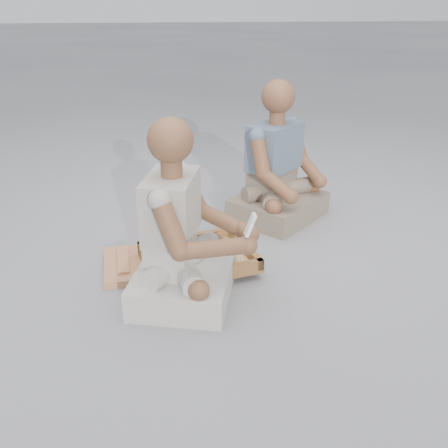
{
  "coord_description": "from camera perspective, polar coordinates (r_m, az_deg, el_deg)",
  "views": [
    {
      "loc": [
        -0.31,
        -2.07,
        1.31
      ],
      "look_at": [
        -0.03,
        0.14,
        0.3
      ],
      "focal_mm": 40.0,
      "sensor_mm": 36.0,
      "label": 1
    }
  ],
  "objects": [
    {
      "name": "chisel_8",
      "position": [
        2.71,
        0.41,
        -2.62
      ],
      "size": [
        0.11,
        0.2,
        0.02
      ],
      "rotation": [
        0.0,
        0.0,
        1.11
      ],
      "color": "silver",
      "rests_on": "tool_tray"
    },
    {
      "name": "companion",
      "position": [
        3.21,
        6.2,
        5.7
      ],
      "size": [
        0.72,
        0.71,
        0.88
      ],
      "rotation": [
        0.0,
        0.0,
        3.9
      ],
      "color": "#7A6E58",
      "rests_on": "ground"
    },
    {
      "name": "wood_chip_6",
      "position": [
        2.83,
        0.94,
        -3.22
      ],
      "size": [
        0.02,
        0.02,
        0.0
      ],
      "primitive_type": "cube",
      "rotation": [
        0.0,
        0.0,
        3.1
      ],
      "color": "tan",
      "rests_on": "ground"
    },
    {
      "name": "chisel_5",
      "position": [
        2.74,
        -3.87,
        -2.68
      ],
      "size": [
        0.18,
        0.16,
        0.02
      ],
      "rotation": [
        0.0,
        0.0,
        0.71
      ],
      "color": "silver",
      "rests_on": "tool_tray"
    },
    {
      "name": "wood_chip_1",
      "position": [
        2.7,
        0.74,
        -4.71
      ],
      "size": [
        0.02,
        0.02,
        0.0
      ],
      "primitive_type": "cube",
      "rotation": [
        0.0,
        0.0,
        1.35
      ],
      "color": "tan",
      "rests_on": "ground"
    },
    {
      "name": "wood_chip_3",
      "position": [
        2.88,
        -9.18,
        -3.05
      ],
      "size": [
        0.02,
        0.02,
        0.0
      ],
      "primitive_type": "cube",
      "rotation": [
        0.0,
        0.0,
        2.24
      ],
      "color": "tan",
      "rests_on": "ground"
    },
    {
      "name": "wood_chip_5",
      "position": [
        2.61,
        -8.15,
        -6.09
      ],
      "size": [
        0.02,
        0.02,
        0.0
      ],
      "primitive_type": "cube",
      "rotation": [
        0.0,
        0.0,
        0.55
      ],
      "color": "tan",
      "rests_on": "ground"
    },
    {
      "name": "chisel_6",
      "position": [
        2.51,
        -3.4,
        -5.3
      ],
      "size": [
        0.19,
        0.15,
        0.02
      ],
      "rotation": [
        0.0,
        0.0,
        -0.66
      ],
      "color": "silver",
      "rests_on": "tool_tray"
    },
    {
      "name": "chisel_4",
      "position": [
        2.6,
        -2.31,
        -3.93
      ],
      "size": [
        0.15,
        0.19,
        0.02
      ],
      "rotation": [
        0.0,
        0.0,
        0.92
      ],
      "color": "silver",
      "rests_on": "tool_tray"
    },
    {
      "name": "mobile_phone",
      "position": [
        2.17,
        3.01,
        -0.1
      ],
      "size": [
        0.05,
        0.04,
        0.1
      ],
      "rotation": [
        -0.35,
        0.0,
        -1.56
      ],
      "color": "white",
      "rests_on": "craftsman"
    },
    {
      "name": "wood_chip_4",
      "position": [
        2.59,
        -4.98,
        -6.18
      ],
      "size": [
        0.02,
        0.02,
        0.0
      ],
      "primitive_type": "cube",
      "rotation": [
        0.0,
        0.0,
        1.36
      ],
      "color": "tan",
      "rests_on": "ground"
    },
    {
      "name": "chisel_10",
      "position": [
        2.75,
        -1.24,
        -2.54
      ],
      "size": [
        0.19,
        0.15,
        0.02
      ],
      "rotation": [
        0.0,
        0.0,
        0.64
      ],
      "color": "silver",
      "rests_on": "tool_tray"
    },
    {
      "name": "wood_chip_2",
      "position": [
        3.02,
        1.29,
        -1.34
      ],
      "size": [
        0.02,
        0.02,
        0.0
      ],
      "primitive_type": "cube",
      "rotation": [
        0.0,
        0.0,
        1.28
      ],
      "color": "tan",
      "rests_on": "ground"
    },
    {
      "name": "chisel_9",
      "position": [
        2.73,
        0.5,
        -2.69
      ],
      "size": [
        0.17,
        0.17,
        0.02
      ],
      "rotation": [
        0.0,
        0.0,
        0.79
      ],
      "color": "silver",
      "rests_on": "tool_tray"
    },
    {
      "name": "wood_chip_7",
      "position": [
        2.77,
        3.76,
        -3.93
      ],
      "size": [
        0.02,
        0.02,
        0.0
      ],
      "primitive_type": "cube",
      "rotation": [
        0.0,
        0.0,
        2.25
      ],
      "color": "tan",
      "rests_on": "ground"
    },
    {
      "name": "chisel_11",
      "position": [
        2.77,
        -1.04,
        -2.18
      ],
      "size": [
        0.18,
        0.15,
        0.02
      ],
      "rotation": [
        0.0,
        0.0,
        0.66
      ],
      "color": "silver",
      "rests_on": "tool_tray"
    },
    {
      "name": "chisel_0",
      "position": [
        2.68,
        0.0,
        -2.92
      ],
      "size": [
        0.22,
        0.04,
        0.02
      ],
      "rotation": [
        0.0,
        0.0,
        -0.09
      ],
      "color": "silver",
      "rests_on": "tool_tray"
    },
    {
      "name": "chisel_7",
      "position": [
        2.71,
        -1.24,
        -2.56
      ],
      "size": [
        0.12,
        0.2,
        0.02
      ],
      "rotation": [
        0.0,
        0.0,
        1.06
      ],
      "color": "silver",
      "rests_on": "tool_tray"
    },
    {
      "name": "carved_panel",
      "position": [
        2.71,
        -7.26,
        -4.31
      ],
      "size": [
        0.62,
        0.44,
        0.04
      ],
      "primitive_type": "cube",
      "rotation": [
        0.0,
        0.0,
        0.08
      ],
      "color": "#9D633D",
      "rests_on": "ground"
    },
    {
      "name": "chisel_3",
      "position": [
        2.69,
        0.37,
        -3.11
      ],
      "size": [
        0.22,
        0.06,
        0.02
      ],
      "rotation": [
        0.0,
        0.0,
        0.18
      ],
      "color": "silver",
      "rests_on": "tool_tray"
    },
    {
      "name": "wood_chip_0",
      "position": [
        2.8,
        -3.61,
        -3.54
      ],
      "size": [
        0.02,
        0.02,
        0.0
      ],
      "primitive_type": "cube",
      "rotation": [
        0.0,
        0.0,
        2.33
      ],
      "color": "tan",
      "rests_on": "ground"
    },
    {
      "name": "chisel_1",
      "position": [
        2.64,
        -3.76,
        -3.72
      ],
      "size": [
        0.21,
        0.11,
        0.02
      ],
      "rotation": [
        0.0,
        0.0,
        -0.43
      ],
      "color": "silver",
      "rests_on": "tool_tray"
    },
    {
      "name": "chisel_2",
      "position": [
        2.58,
        -1.05,
        -4.26
      ],
      "size": [
        0.22,
        0.03,
        0.02
      ],
      "rotation": [
        0.0,
        0.0,
        0.07
      ],
      "color": "silver",
      "rests_on": "tool_tray"
    },
    {
      "name": "tool_tray",
      "position": [
        2.63,
        -2.92,
        -3.99
      ],
      "size": [
        0.64,
        0.56,
        0.07
      ],
      "rotation": [
        0.0,
        0.0,
        0.24
      ],
      "color": "brown",
      "rests_on": "carved_panel"
    },
    {
      "name": "ground",
      "position": [
        2.47,
        1.04,
        -7.69
      ],
      "size": [
        60.0,
        60.0,
        0.0
      ],
      "primitive_type": "plane",
      "color": "gray",
      "rests_on": "ground"
    },
    {
      "name": "craftsman",
      "position": [
        2.32,
        -4.83,
        -1.79
      ],
      "size": [
        0.64,
        0.65,
        0.86
      ],
      "rotation": [
        0.0,
        0.0,
        -1.84
      ],
      "color": "beige",
      "rests_on": "ground"
    }
  ]
}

